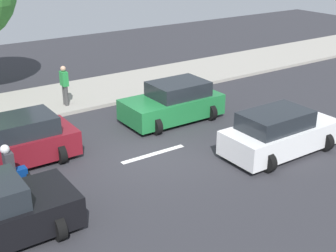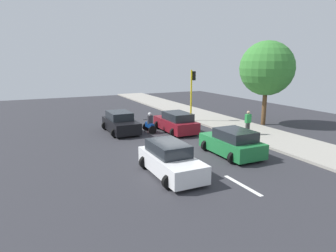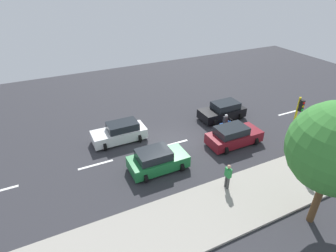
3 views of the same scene
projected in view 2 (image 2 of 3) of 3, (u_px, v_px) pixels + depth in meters
The scene contains 14 objects.
ground_plane at pixel (178, 150), 18.22m from camera, with size 40.00×60.00×0.10m, color #2D2D33.
sidewalk at pixel (266, 136), 21.16m from camera, with size 4.00×60.00×0.15m, color #9E998E.
lane_stripe_north at pixel (242, 185), 12.93m from camera, with size 0.20×2.40×0.01m, color white.
lane_stripe_mid at pixel (178, 149), 18.21m from camera, with size 0.20×2.40×0.01m, color white.
lane_stripe_south at pixel (143, 129), 23.50m from camera, with size 0.20×2.40×0.01m, color white.
lane_stripe_far_south at pixel (120, 117), 28.78m from camera, with size 0.20×2.40×0.01m, color white.
car_black at pixel (121, 123), 22.38m from camera, with size 2.26×4.07×1.52m.
car_green at pixel (232, 143), 16.93m from camera, with size 2.32×3.88×1.52m.
car_white at pixel (170, 160), 14.01m from camera, with size 2.14×4.11×1.52m.
car_maroon at pixel (176, 123), 22.48m from camera, with size 2.24×4.20×1.52m.
motorcycle at pixel (150, 124), 22.31m from camera, with size 0.60×1.30×1.53m.
pedestrian_near_signal at pixel (248, 122), 21.02m from camera, with size 0.40×0.24×1.69m.
traffic_light_corner at pixel (192, 89), 25.55m from camera, with size 0.49×0.24×4.50m.
street_tree_south at pixel (267, 68), 24.21m from camera, with size 4.39×4.39×6.85m.
Camera 2 is at (-8.12, -15.50, 5.27)m, focal length 32.08 mm.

